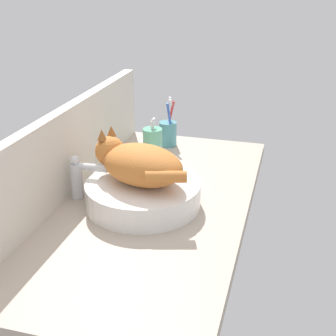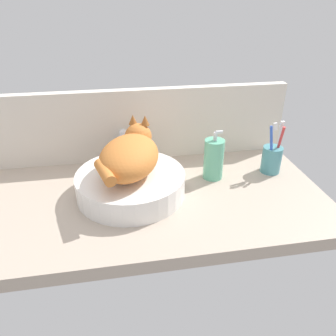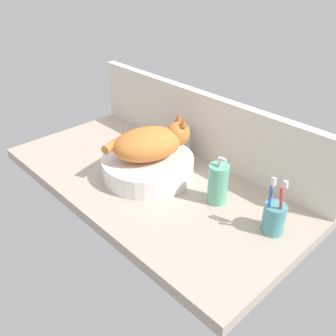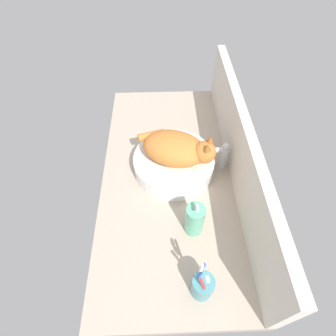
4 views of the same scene
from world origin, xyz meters
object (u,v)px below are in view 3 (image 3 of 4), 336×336
object	(u,v)px
sink_basin	(148,166)
faucet	(184,140)
toothbrush_cup	(274,217)
soap_dispenser	(218,184)
cat	(151,142)

from	to	relation	value
sink_basin	faucet	world-z (taller)	faucet
toothbrush_cup	soap_dispenser	bearing A→B (deg)	-178.99
soap_dispenser	faucet	bearing A→B (deg)	154.56
sink_basin	faucet	distance (cm)	19.73
sink_basin	soap_dispenser	world-z (taller)	soap_dispenser
cat	soap_dispenser	xyz separation A→B (cm)	(27.57, 4.42, -6.12)
soap_dispenser	toothbrush_cup	bearing A→B (deg)	1.01
toothbrush_cup	sink_basin	bearing A→B (deg)	-172.88
sink_basin	faucet	size ratio (longest dim) A/B	2.45
sink_basin	soap_dispenser	size ratio (longest dim) A/B	1.97
cat	soap_dispenser	distance (cm)	28.59
faucet	soap_dispenser	world-z (taller)	soap_dispenser
sink_basin	cat	xyz separation A→B (cm)	(0.36, 1.32, 9.39)
cat	toothbrush_cup	world-z (taller)	cat
toothbrush_cup	faucet	bearing A→B (deg)	165.03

